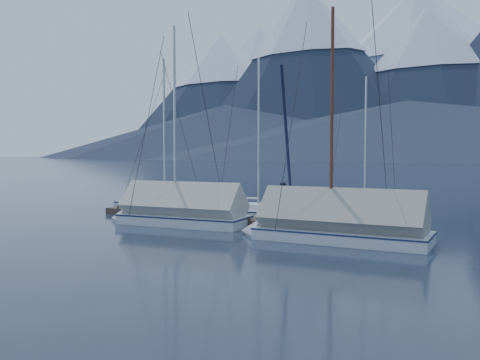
{
  "coord_description": "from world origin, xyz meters",
  "views": [
    {
      "loc": [
        14.08,
        -18.77,
        3.52
      ],
      "look_at": [
        0.0,
        2.0,
        2.2
      ],
      "focal_mm": 38.0,
      "sensor_mm": 36.0,
      "label": 1
    }
  ],
  "objects_px": {
    "sailboat_open_right": "(373,223)",
    "person": "(284,201)",
    "sailboat_open_left": "(171,209)",
    "sailboat_open_mid": "(267,215)",
    "sailboat_covered_near": "(327,228)",
    "sailboat_covered_far": "(173,214)"
  },
  "relations": [
    {
      "from": "sailboat_open_right",
      "to": "person",
      "type": "distance_m",
      "value": 4.47
    },
    {
      "from": "person",
      "to": "sailboat_open_left",
      "type": "bearing_deg",
      "value": 88.58
    },
    {
      "from": "sailboat_open_mid",
      "to": "sailboat_covered_near",
      "type": "distance_m",
      "value": 7.36
    },
    {
      "from": "sailboat_open_left",
      "to": "sailboat_covered_far",
      "type": "distance_m",
      "value": 5.25
    },
    {
      "from": "sailboat_covered_near",
      "to": "sailboat_covered_far",
      "type": "bearing_deg",
      "value": 179.87
    },
    {
      "from": "sailboat_covered_near",
      "to": "sailboat_covered_far",
      "type": "relative_size",
      "value": 0.97
    },
    {
      "from": "sailboat_open_right",
      "to": "sailboat_covered_near",
      "type": "height_order",
      "value": "sailboat_covered_near"
    },
    {
      "from": "sailboat_open_left",
      "to": "sailboat_open_mid",
      "type": "distance_m",
      "value": 6.29
    },
    {
      "from": "sailboat_open_mid",
      "to": "sailboat_open_left",
      "type": "bearing_deg",
      "value": -172.06
    },
    {
      "from": "sailboat_covered_near",
      "to": "sailboat_covered_far",
      "type": "height_order",
      "value": "sailboat_covered_far"
    },
    {
      "from": "sailboat_open_mid",
      "to": "person",
      "type": "distance_m",
      "value": 3.43
    },
    {
      "from": "sailboat_covered_far",
      "to": "person",
      "type": "xyz_separation_m",
      "value": [
        4.96,
        2.39,
        0.71
      ]
    },
    {
      "from": "person",
      "to": "sailboat_covered_near",
      "type": "bearing_deg",
      "value": -117.68
    },
    {
      "from": "sailboat_open_mid",
      "to": "sailboat_covered_far",
      "type": "height_order",
      "value": "sailboat_covered_far"
    },
    {
      "from": "sailboat_open_right",
      "to": "sailboat_covered_near",
      "type": "relative_size",
      "value": 0.77
    },
    {
      "from": "sailboat_open_left",
      "to": "sailboat_open_mid",
      "type": "xyz_separation_m",
      "value": [
        6.23,
        0.87,
        -0.01
      ]
    },
    {
      "from": "sailboat_open_mid",
      "to": "person",
      "type": "xyz_separation_m",
      "value": [
        2.3,
        -2.31,
        1.07
      ]
    },
    {
      "from": "sailboat_open_left",
      "to": "sailboat_covered_near",
      "type": "bearing_deg",
      "value": -17.99
    },
    {
      "from": "sailboat_open_left",
      "to": "person",
      "type": "xyz_separation_m",
      "value": [
        8.53,
        -1.44,
        1.06
      ]
    },
    {
      "from": "sailboat_open_mid",
      "to": "person",
      "type": "relative_size",
      "value": 5.29
    },
    {
      "from": "sailboat_open_mid",
      "to": "sailboat_open_right",
      "type": "height_order",
      "value": "sailboat_open_mid"
    },
    {
      "from": "sailboat_covered_near",
      "to": "sailboat_covered_far",
      "type": "distance_m",
      "value": 8.29
    }
  ]
}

